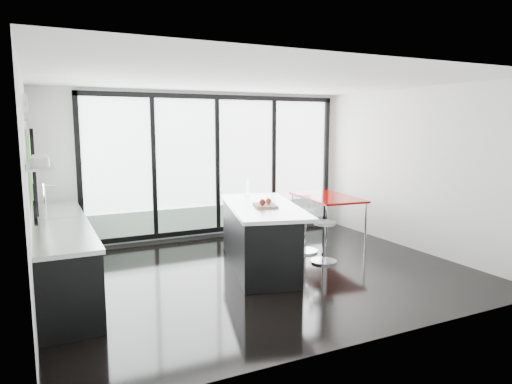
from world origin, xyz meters
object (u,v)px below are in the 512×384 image
island (258,235)px  bar_stool_far (305,231)px  bar_stool_near (324,242)px  red_table (327,218)px

island → bar_stool_far: bearing=19.4°
bar_stool_near → bar_stool_far: bearing=62.6°
bar_stool_far → red_table: red_table is taller
bar_stool_near → red_table: (0.90, 1.23, 0.08)m
island → bar_stool_far: 1.15m
island → bar_stool_near: 1.08m
island → bar_stool_near: (1.03, -0.27, -0.16)m
red_table → bar_stool_far: bearing=-146.0°
bar_stool_far → red_table: size_ratio=0.48×
bar_stool_near → bar_stool_far: bar_stool_far is taller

